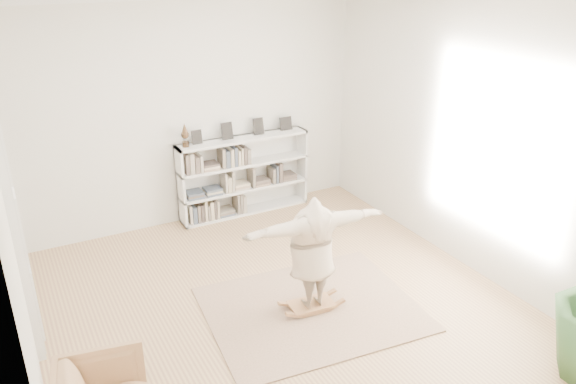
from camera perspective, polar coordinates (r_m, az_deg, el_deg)
name	(u,v)px	position (r m, az deg, el deg)	size (l,w,h in m)	color
floor	(284,310)	(7.01, -0.41, -11.89)	(6.00, 6.00, 0.00)	#936A4C
doors	(12,211)	(6.89, -26.23, -1.76)	(0.09, 1.78, 2.92)	white
bookshelf	(244,176)	(9.24, -4.52, 1.61)	(2.20, 0.35, 1.64)	silver
rug	(311,309)	(7.02, 2.38, -11.77)	(2.50, 2.00, 0.02)	tan
rocker_board	(311,305)	(6.98, 2.39, -11.36)	(0.57, 0.37, 0.11)	#955D3B
person	(312,249)	(6.57, 2.50, -5.81)	(1.75, 0.47, 1.42)	#C9B297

